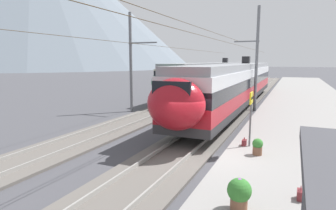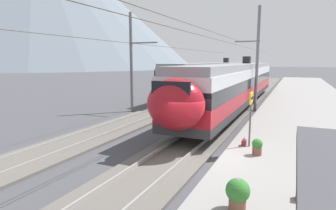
{
  "view_description": "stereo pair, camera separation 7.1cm",
  "coord_description": "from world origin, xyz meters",
  "px_view_note": "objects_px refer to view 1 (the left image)",
  "views": [
    {
      "loc": [
        -10.8,
        -3.24,
        4.11
      ],
      "look_at": [
        3.14,
        2.94,
        1.73
      ],
      "focal_mm": 30.38,
      "sensor_mm": 36.0,
      "label": 1
    },
    {
      "loc": [
        -10.77,
        -3.31,
        4.11
      ],
      "look_at": [
        3.14,
        2.94,
        1.73
      ],
      "focal_mm": 30.38,
      "sensor_mm": 36.0,
      "label": 2
    }
  ],
  "objects_px": {
    "handbag_beside_passenger": "(301,195)",
    "potted_plant_by_shelter": "(239,192)",
    "train_far_track": "(216,75)",
    "catenary_mast_far_side": "(133,61)",
    "passenger_walking": "(307,184)",
    "platform_sign": "(251,107)",
    "handbag_near_sign": "(244,143)",
    "catenary_mast_mid": "(255,58)",
    "train_near_platform": "(237,83)",
    "potted_plant_platform_edge": "(258,146)"
  },
  "relations": [
    {
      "from": "train_near_platform",
      "to": "potted_plant_platform_edge",
      "type": "xyz_separation_m",
      "value": [
        -13.51,
        -3.38,
        -1.47
      ]
    },
    {
      "from": "passenger_walking",
      "to": "potted_plant_by_shelter",
      "type": "xyz_separation_m",
      "value": [
        -0.05,
        1.49,
        -0.48
      ]
    },
    {
      "from": "platform_sign",
      "to": "potted_plant_by_shelter",
      "type": "bearing_deg",
      "value": -174.52
    },
    {
      "from": "train_near_platform",
      "to": "potted_plant_by_shelter",
      "type": "distance_m",
      "value": 18.48
    },
    {
      "from": "train_far_track",
      "to": "handbag_beside_passenger",
      "type": "xyz_separation_m",
      "value": [
        -30.23,
        -10.19,
        -1.7
      ]
    },
    {
      "from": "passenger_walking",
      "to": "potted_plant_platform_edge",
      "type": "bearing_deg",
      "value": 19.2
    },
    {
      "from": "catenary_mast_mid",
      "to": "catenary_mast_far_side",
      "type": "relative_size",
      "value": 1.0
    },
    {
      "from": "passenger_walking",
      "to": "potted_plant_platform_edge",
      "type": "relative_size",
      "value": 2.52
    },
    {
      "from": "catenary_mast_far_side",
      "to": "passenger_walking",
      "type": "height_order",
      "value": "catenary_mast_far_side"
    },
    {
      "from": "train_far_track",
      "to": "catenary_mast_far_side",
      "type": "distance_m",
      "value": 18.74
    },
    {
      "from": "train_far_track",
      "to": "platform_sign",
      "type": "relative_size",
      "value": 14.44
    },
    {
      "from": "train_far_track",
      "to": "passenger_walking",
      "type": "bearing_deg",
      "value": -161.92
    },
    {
      "from": "potted_plant_by_shelter",
      "to": "platform_sign",
      "type": "bearing_deg",
      "value": 5.48
    },
    {
      "from": "catenary_mast_mid",
      "to": "potted_plant_by_shelter",
      "type": "distance_m",
      "value": 17.63
    },
    {
      "from": "platform_sign",
      "to": "passenger_walking",
      "type": "distance_m",
      "value": 6.03
    },
    {
      "from": "train_near_platform",
      "to": "potted_plant_by_shelter",
      "type": "height_order",
      "value": "train_near_platform"
    },
    {
      "from": "handbag_beside_passenger",
      "to": "potted_plant_by_shelter",
      "type": "relative_size",
      "value": 0.48
    },
    {
      "from": "catenary_mast_mid",
      "to": "potted_plant_by_shelter",
      "type": "height_order",
      "value": "catenary_mast_mid"
    },
    {
      "from": "platform_sign",
      "to": "handbag_near_sign",
      "type": "bearing_deg",
      "value": 90.62
    },
    {
      "from": "train_near_platform",
      "to": "platform_sign",
      "type": "relative_size",
      "value": 12.23
    },
    {
      "from": "platform_sign",
      "to": "handbag_beside_passenger",
      "type": "height_order",
      "value": "platform_sign"
    },
    {
      "from": "train_near_platform",
      "to": "catenary_mast_far_side",
      "type": "relative_size",
      "value": 0.61
    },
    {
      "from": "handbag_beside_passenger",
      "to": "potted_plant_by_shelter",
      "type": "bearing_deg",
      "value": 129.95
    },
    {
      "from": "potted_plant_platform_edge",
      "to": "potted_plant_by_shelter",
      "type": "distance_m",
      "value": 4.59
    },
    {
      "from": "catenary_mast_mid",
      "to": "handbag_beside_passenger",
      "type": "height_order",
      "value": "catenary_mast_mid"
    },
    {
      "from": "train_far_track",
      "to": "train_near_platform",
      "type": "bearing_deg",
      "value": -158.39
    },
    {
      "from": "passenger_walking",
      "to": "catenary_mast_far_side",
      "type": "bearing_deg",
      "value": 43.66
    },
    {
      "from": "catenary_mast_mid",
      "to": "handbag_beside_passenger",
      "type": "bearing_deg",
      "value": -168.25
    },
    {
      "from": "train_far_track",
      "to": "passenger_walking",
      "type": "xyz_separation_m",
      "value": [
        -31.38,
        -10.24,
        -0.9
      ]
    },
    {
      "from": "passenger_walking",
      "to": "potted_plant_by_shelter",
      "type": "height_order",
      "value": "passenger_walking"
    },
    {
      "from": "train_near_platform",
      "to": "train_far_track",
      "type": "relative_size",
      "value": 0.85
    },
    {
      "from": "train_far_track",
      "to": "catenary_mast_mid",
      "type": "bearing_deg",
      "value": -154.29
    },
    {
      "from": "catenary_mast_mid",
      "to": "potted_plant_platform_edge",
      "type": "bearing_deg",
      "value": -171.85
    },
    {
      "from": "catenary_mast_far_side",
      "to": "potted_plant_by_shelter",
      "type": "bearing_deg",
      "value": -140.16
    },
    {
      "from": "passenger_walking",
      "to": "potted_plant_by_shelter",
      "type": "distance_m",
      "value": 1.57
    },
    {
      "from": "train_far_track",
      "to": "passenger_walking",
      "type": "height_order",
      "value": "train_far_track"
    },
    {
      "from": "train_far_track",
      "to": "handbag_beside_passenger",
      "type": "relative_size",
      "value": 87.0
    },
    {
      "from": "handbag_beside_passenger",
      "to": "train_near_platform",
      "type": "bearing_deg",
      "value": 16.19
    },
    {
      "from": "handbag_beside_passenger",
      "to": "potted_plant_platform_edge",
      "type": "distance_m",
      "value": 3.71
    },
    {
      "from": "potted_plant_platform_edge",
      "to": "potted_plant_by_shelter",
      "type": "bearing_deg",
      "value": -178.97
    },
    {
      "from": "catenary_mast_far_side",
      "to": "handbag_beside_passenger",
      "type": "bearing_deg",
      "value": -133.79
    },
    {
      "from": "catenary_mast_mid",
      "to": "handbag_beside_passenger",
      "type": "relative_size",
      "value": 120.15
    },
    {
      "from": "passenger_walking",
      "to": "catenary_mast_mid",
      "type": "bearing_deg",
      "value": 11.17
    },
    {
      "from": "catenary_mast_mid",
      "to": "catenary_mast_far_side",
      "type": "distance_m",
      "value": 9.86
    },
    {
      "from": "platform_sign",
      "to": "potted_plant_by_shelter",
      "type": "relative_size",
      "value": 2.91
    },
    {
      "from": "catenary_mast_mid",
      "to": "potted_plant_platform_edge",
      "type": "xyz_separation_m",
      "value": [
        -12.6,
        -1.8,
        -3.56
      ]
    },
    {
      "from": "train_near_platform",
      "to": "platform_sign",
      "type": "distance_m",
      "value": 12.77
    },
    {
      "from": "train_far_track",
      "to": "catenary_mast_mid",
      "type": "distance_m",
      "value": 15.95
    },
    {
      "from": "handbag_beside_passenger",
      "to": "train_far_track",
      "type": "bearing_deg",
      "value": 18.62
    },
    {
      "from": "platform_sign",
      "to": "potted_plant_by_shelter",
      "type": "distance_m",
      "value": 5.84
    }
  ]
}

